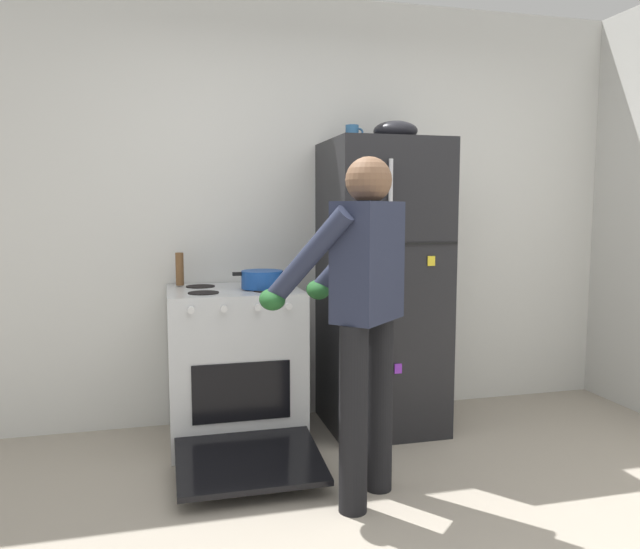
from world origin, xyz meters
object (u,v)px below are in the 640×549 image
object	(u,v)px
stove_range	(235,367)
pepper_mill	(180,269)
mixing_bowl	(395,131)
red_pot	(262,279)
refrigerator	(381,286)
coffee_mug	(352,133)
person_cook	(361,299)

from	to	relation	value
stove_range	pepper_mill	bearing A→B (deg)	144.02
mixing_bowl	red_pot	bearing A→B (deg)	-176.57
refrigerator	pepper_mill	distance (m)	1.24
refrigerator	pepper_mill	world-z (taller)	refrigerator
coffee_mug	pepper_mill	bearing A→B (deg)	171.76
red_pot	coffee_mug	size ratio (longest dim) A/B	3.04
refrigerator	stove_range	distance (m)	1.02
pepper_mill	mixing_bowl	xyz separation A→B (m)	(1.29, -0.20, 0.83)
refrigerator	red_pot	bearing A→B (deg)	-176.23
person_cook	pepper_mill	distance (m)	1.35
pepper_mill	coffee_mug	bearing A→B (deg)	-8.24
refrigerator	person_cook	world-z (taller)	refrigerator
stove_range	mixing_bowl	distance (m)	1.71
red_pot	mixing_bowl	distance (m)	1.21
coffee_mug	mixing_bowl	xyz separation A→B (m)	(0.26, -0.05, 0.01)
refrigerator	stove_range	size ratio (longest dim) A/B	1.46
stove_range	person_cook	size ratio (longest dim) A/B	0.76
refrigerator	mixing_bowl	size ratio (longest dim) A/B	6.60
red_pot	pepper_mill	size ratio (longest dim) A/B	1.73
refrigerator	mixing_bowl	bearing A→B (deg)	0.21
coffee_mug	pepper_mill	size ratio (longest dim) A/B	0.57
coffee_mug	pepper_mill	xyz separation A→B (m)	(-1.04, 0.15, -0.82)
stove_range	red_pot	xyz separation A→B (m)	(0.16, -0.03, 0.52)
person_cook	red_pot	distance (m)	0.91
stove_range	pepper_mill	world-z (taller)	pepper_mill
coffee_mug	pepper_mill	world-z (taller)	coffee_mug
person_cook	pepper_mill	xyz separation A→B (m)	(-0.78, 1.10, 0.05)
mixing_bowl	pepper_mill	bearing A→B (deg)	171.21
person_cook	mixing_bowl	size ratio (longest dim) A/B	5.95
person_cook	coffee_mug	world-z (taller)	coffee_mug
coffee_mug	pepper_mill	distance (m)	1.33
refrigerator	coffee_mug	distance (m)	0.95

